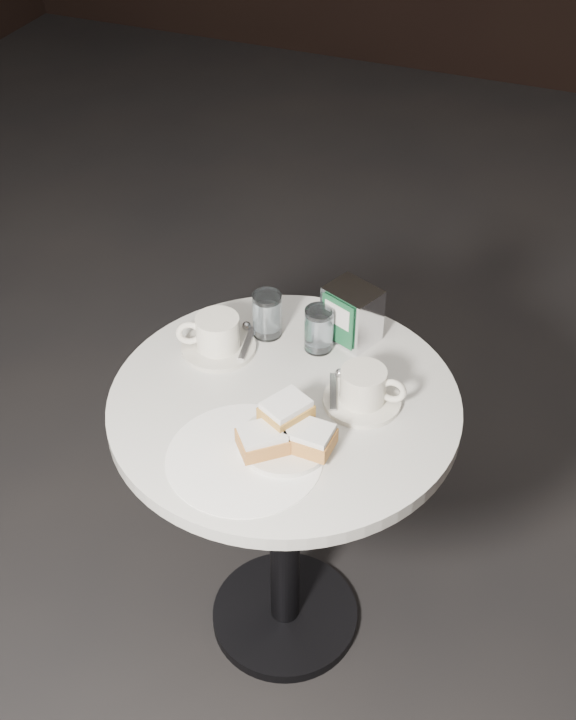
# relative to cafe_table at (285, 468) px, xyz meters

# --- Properties ---
(ground) EXTENTS (7.00, 7.00, 0.00)m
(ground) POSITION_rel_cafe_table_xyz_m (0.00, 0.00, -0.55)
(ground) COLOR black
(ground) RESTS_ON ground
(cafe_table) EXTENTS (0.70, 0.70, 0.74)m
(cafe_table) POSITION_rel_cafe_table_xyz_m (0.00, 0.00, 0.00)
(cafe_table) COLOR black
(cafe_table) RESTS_ON ground
(sugar_spill) EXTENTS (0.37, 0.37, 0.00)m
(sugar_spill) POSITION_rel_cafe_table_xyz_m (-0.01, -0.18, 0.20)
(sugar_spill) COLOR white
(sugar_spill) RESTS_ON cafe_table
(beignet_plate) EXTENTS (0.23, 0.23, 0.08)m
(beignet_plate) POSITION_rel_cafe_table_xyz_m (0.05, -0.12, 0.23)
(beignet_plate) COLOR silver
(beignet_plate) RESTS_ON cafe_table
(coffee_cup_left) EXTENTS (0.21, 0.21, 0.08)m
(coffee_cup_left) POSITION_rel_cafe_table_xyz_m (-0.19, 0.09, 0.23)
(coffee_cup_left) COLOR beige
(coffee_cup_left) RESTS_ON cafe_table
(coffee_cup_right) EXTENTS (0.17, 0.17, 0.08)m
(coffee_cup_right) POSITION_rel_cafe_table_xyz_m (0.15, 0.05, 0.23)
(coffee_cup_right) COLOR silver
(coffee_cup_right) RESTS_ON cafe_table
(water_glass_left) EXTENTS (0.07, 0.07, 0.10)m
(water_glass_left) POSITION_rel_cafe_table_xyz_m (-0.11, 0.18, 0.25)
(water_glass_left) COLOR white
(water_glass_left) RESTS_ON cafe_table
(water_glass_right) EXTENTS (0.08, 0.08, 0.10)m
(water_glass_right) POSITION_rel_cafe_table_xyz_m (0.01, 0.18, 0.25)
(water_glass_right) COLOR white
(water_glass_right) RESTS_ON cafe_table
(napkin_dispenser) EXTENTS (0.13, 0.12, 0.12)m
(napkin_dispenser) POSITION_rel_cafe_table_xyz_m (0.06, 0.23, 0.26)
(napkin_dispenser) COLOR silver
(napkin_dispenser) RESTS_ON cafe_table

